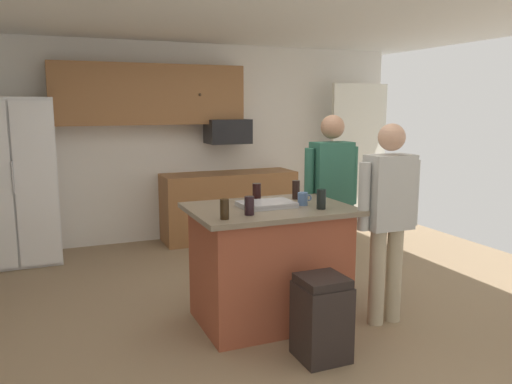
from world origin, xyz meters
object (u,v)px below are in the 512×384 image
microwave_over_range (228,131)px  person_host_foreground (331,190)px  glass_dark_ale (321,199)px  tumbler_amber (249,206)px  trash_bin (322,318)px  refrigerator (15,182)px  serving_tray (267,204)px  glass_short_whisky (224,209)px  glass_pilsner (257,192)px  mug_blue_stoneware (303,199)px  kitchen_island (270,263)px  glass_stout_tall (296,190)px  person_elder_center (388,211)px

microwave_over_range → person_host_foreground: bearing=-83.9°
glass_dark_ale → tumbler_amber: bearing=179.0°
microwave_over_range → trash_bin: size_ratio=0.92×
microwave_over_range → trash_bin: bearing=-98.7°
microwave_over_range → tumbler_amber: bearing=-106.5°
refrigerator → person_host_foreground: size_ratio=1.10×
glass_dark_ale → serving_tray: (-0.37, 0.24, -0.06)m
glass_short_whisky → glass_pilsner: bearing=48.9°
refrigerator → glass_short_whisky: size_ratio=12.84×
mug_blue_stoneware → microwave_over_range: bearing=83.4°
refrigerator → microwave_over_range: size_ratio=3.36×
refrigerator → kitchen_island: bearing=-52.3°
glass_pilsner → tumbler_amber: glass_pilsner is taller
refrigerator → glass_stout_tall: bearing=-45.1°
person_elder_center → glass_dark_ale: person_elder_center is taller
person_elder_center → trash_bin: 1.08m
person_elder_center → trash_bin: bearing=48.3°
refrigerator → tumbler_amber: bearing=-58.5°
glass_pilsner → tumbler_amber: (-0.27, -0.49, -0.01)m
glass_pilsner → trash_bin: glass_pilsner is taller
glass_stout_tall → glass_dark_ale: bearing=-91.6°
glass_short_whisky → microwave_over_range: bearing=70.0°
person_elder_center → glass_pilsner: (-0.88, 0.67, 0.10)m
microwave_over_range → glass_dark_ale: (-0.26, -2.95, -0.39)m
person_elder_center → person_host_foreground: person_host_foreground is taller
glass_short_whisky → mug_blue_stoneware: 0.81m
glass_dark_ale → glass_short_whisky: 0.83m
glass_pilsner → trash_bin: size_ratio=0.25×
refrigerator → glass_dark_ale: 3.68m
microwave_over_range → refrigerator: bearing=-177.4°
glass_stout_tall → serving_tray: size_ratio=0.37×
person_host_foreground → glass_stout_tall: bearing=-3.8°
glass_stout_tall → glass_short_whisky: bearing=-148.3°
person_elder_center → glass_stout_tall: size_ratio=10.06×
glass_dark_ale → serving_tray: 0.45m
microwave_over_range → glass_pilsner: size_ratio=3.61×
person_host_foreground → glass_dark_ale: size_ratio=10.73×
mug_blue_stoneware → glass_stout_tall: size_ratio=0.77×
person_host_foreground → glass_stout_tall: size_ratio=10.38×
tumbler_amber → serving_tray: 0.34m
trash_bin → person_elder_center: bearing=23.0°
glass_short_whisky → glass_dark_ale: bearing=3.7°
microwave_over_range → glass_pilsner: microwave_over_range is taller
serving_tray → trash_bin: (0.10, -0.75, -0.70)m
person_host_foreground → trash_bin: size_ratio=2.80×
glass_dark_ale → tumbler_amber: size_ratio=1.12×
person_elder_center → glass_dark_ale: (-0.53, 0.17, 0.10)m
refrigerator → person_elder_center: bearing=-46.3°
person_elder_center → serving_tray: person_elder_center is taller
microwave_over_range → glass_short_whisky: 3.22m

